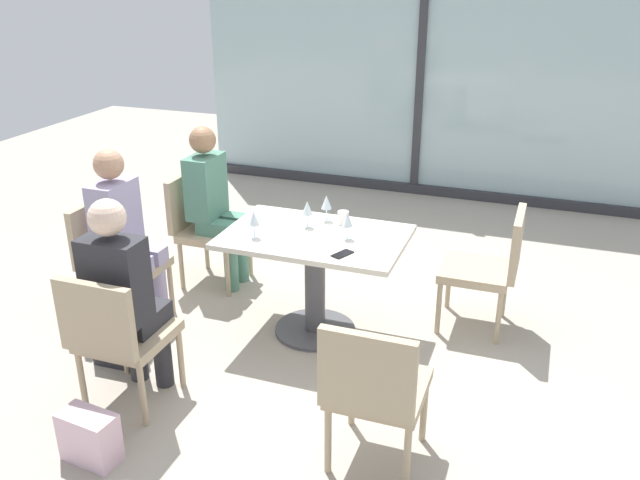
{
  "coord_description": "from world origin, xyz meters",
  "views": [
    {
      "loc": [
        1.4,
        -3.79,
        2.41
      ],
      "look_at": [
        0.0,
        0.1,
        0.65
      ],
      "focal_mm": 37.44,
      "sensor_mm": 36.0,
      "label": 1
    }
  ],
  "objects_px": {
    "chair_front_left": "(116,333)",
    "person_side_end": "(124,231)",
    "wine_glass_0": "(347,220)",
    "wine_glass_1": "(326,203)",
    "coffee_cup": "(343,218)",
    "dining_table_main": "(315,263)",
    "chair_front_right": "(374,386)",
    "person_far_left": "(214,199)",
    "handbag_0": "(119,344)",
    "wine_glass_2": "(254,219)",
    "chair_far_left": "(203,222)",
    "wine_glass_3": "(307,209)",
    "chair_far_right": "(491,263)",
    "cell_phone_on_table": "(342,254)",
    "person_front_left": "(124,291)",
    "handbag_1": "(90,437)",
    "chair_side_end": "(114,256)"
  },
  "relations": [
    {
      "from": "dining_table_main",
      "to": "chair_far_left",
      "type": "bearing_deg",
      "value": 157.37
    },
    {
      "from": "chair_front_left",
      "to": "person_side_end",
      "type": "relative_size",
      "value": 0.69
    },
    {
      "from": "wine_glass_1",
      "to": "cell_phone_on_table",
      "type": "relative_size",
      "value": 1.28
    },
    {
      "from": "coffee_cup",
      "to": "chair_far_left",
      "type": "bearing_deg",
      "value": 169.79
    },
    {
      "from": "person_far_left",
      "to": "coffee_cup",
      "type": "distance_m",
      "value": 1.14
    },
    {
      "from": "chair_side_end",
      "to": "wine_glass_1",
      "type": "bearing_deg",
      "value": 22.56
    },
    {
      "from": "chair_front_right",
      "to": "handbag_1",
      "type": "xyz_separation_m",
      "value": [
        -1.38,
        -0.43,
        -0.36
      ]
    },
    {
      "from": "chair_side_end",
      "to": "chair_front_right",
      "type": "height_order",
      "value": "same"
    },
    {
      "from": "person_side_end",
      "to": "wine_glass_1",
      "type": "distance_m",
      "value": 1.38
    },
    {
      "from": "chair_far_left",
      "to": "wine_glass_3",
      "type": "relative_size",
      "value": 4.7
    },
    {
      "from": "wine_glass_1",
      "to": "handbag_0",
      "type": "distance_m",
      "value": 1.64
    },
    {
      "from": "handbag_0",
      "to": "dining_table_main",
      "type": "bearing_deg",
      "value": 35.31
    },
    {
      "from": "wine_glass_0",
      "to": "wine_glass_2",
      "type": "distance_m",
      "value": 0.6
    },
    {
      "from": "chair_front_left",
      "to": "chair_far_right",
      "type": "xyz_separation_m",
      "value": [
        1.84,
        1.63,
        0.0
      ]
    },
    {
      "from": "wine_glass_3",
      "to": "cell_phone_on_table",
      "type": "distance_m",
      "value": 0.52
    },
    {
      "from": "person_front_left",
      "to": "person_far_left",
      "type": "height_order",
      "value": "same"
    },
    {
      "from": "person_far_left",
      "to": "wine_glass_2",
      "type": "bearing_deg",
      "value": -44.91
    },
    {
      "from": "dining_table_main",
      "to": "cell_phone_on_table",
      "type": "bearing_deg",
      "value": -42.29
    },
    {
      "from": "chair_front_left",
      "to": "chair_far_left",
      "type": "distance_m",
      "value": 1.67
    },
    {
      "from": "dining_table_main",
      "to": "person_side_end",
      "type": "distance_m",
      "value": 1.31
    },
    {
      "from": "person_far_left",
      "to": "handbag_1",
      "type": "bearing_deg",
      "value": -80.31
    },
    {
      "from": "chair_front_left",
      "to": "wine_glass_2",
      "type": "height_order",
      "value": "wine_glass_2"
    },
    {
      "from": "person_side_end",
      "to": "handbag_0",
      "type": "bearing_deg",
      "value": -65.55
    },
    {
      "from": "dining_table_main",
      "to": "person_far_left",
      "type": "distance_m",
      "value": 1.11
    },
    {
      "from": "chair_far_right",
      "to": "chair_far_left",
      "type": "bearing_deg",
      "value": 180.0
    },
    {
      "from": "chair_far_right",
      "to": "chair_side_end",
      "type": "bearing_deg",
      "value": -162.79
    },
    {
      "from": "chair_front_left",
      "to": "handbag_0",
      "type": "distance_m",
      "value": 0.6
    },
    {
      "from": "chair_front_right",
      "to": "wine_glass_1",
      "type": "height_order",
      "value": "wine_glass_1"
    },
    {
      "from": "chair_side_end",
      "to": "chair_far_right",
      "type": "distance_m",
      "value": 2.59
    },
    {
      "from": "chair_side_end",
      "to": "handbag_1",
      "type": "bearing_deg",
      "value": -60.65
    },
    {
      "from": "person_far_left",
      "to": "wine_glass_0",
      "type": "xyz_separation_m",
      "value": [
        1.22,
        -0.46,
        0.16
      ]
    },
    {
      "from": "chair_side_end",
      "to": "cell_phone_on_table",
      "type": "height_order",
      "value": "chair_side_end"
    },
    {
      "from": "chair_far_right",
      "to": "person_front_left",
      "type": "height_order",
      "value": "person_front_left"
    },
    {
      "from": "chair_far_right",
      "to": "wine_glass_3",
      "type": "height_order",
      "value": "wine_glass_3"
    },
    {
      "from": "chair_far_right",
      "to": "handbag_0",
      "type": "distance_m",
      "value": 2.51
    },
    {
      "from": "person_far_left",
      "to": "handbag_0",
      "type": "xyz_separation_m",
      "value": [
        -0.05,
        -1.25,
        -0.56
      ]
    },
    {
      "from": "wine_glass_1",
      "to": "coffee_cup",
      "type": "relative_size",
      "value": 2.06
    },
    {
      "from": "wine_glass_0",
      "to": "wine_glass_2",
      "type": "xyz_separation_m",
      "value": [
        -0.57,
        -0.19,
        0.0
      ]
    },
    {
      "from": "wine_glass_2",
      "to": "coffee_cup",
      "type": "bearing_deg",
      "value": 42.44
    },
    {
      "from": "dining_table_main",
      "to": "chair_far_right",
      "type": "xyz_separation_m",
      "value": [
        1.1,
        0.46,
        -0.03
      ]
    },
    {
      "from": "dining_table_main",
      "to": "wine_glass_0",
      "type": "bearing_deg",
      "value": 0.45
    },
    {
      "from": "wine_glass_1",
      "to": "wine_glass_3",
      "type": "height_order",
      "value": "same"
    },
    {
      "from": "chair_far_right",
      "to": "person_far_left",
      "type": "relative_size",
      "value": 0.69
    },
    {
      "from": "handbag_0",
      "to": "handbag_1",
      "type": "height_order",
      "value": "same"
    },
    {
      "from": "chair_far_right",
      "to": "wine_glass_1",
      "type": "xyz_separation_m",
      "value": [
        -1.11,
        -0.2,
        0.37
      ]
    },
    {
      "from": "dining_table_main",
      "to": "chair_front_right",
      "type": "distance_m",
      "value": 1.39
    },
    {
      "from": "cell_phone_on_table",
      "to": "chair_front_right",
      "type": "bearing_deg",
      "value": -39.32
    },
    {
      "from": "chair_front_right",
      "to": "wine_glass_1",
      "type": "distance_m",
      "value": 1.66
    },
    {
      "from": "chair_front_left",
      "to": "wine_glass_0",
      "type": "bearing_deg",
      "value": 50.79
    },
    {
      "from": "wine_glass_3",
      "to": "wine_glass_0",
      "type": "bearing_deg",
      "value": -18.37
    }
  ]
}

